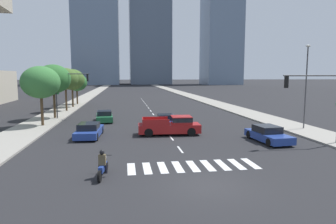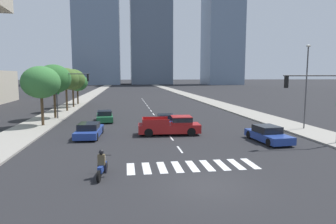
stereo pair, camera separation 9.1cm
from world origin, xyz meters
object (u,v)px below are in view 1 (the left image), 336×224
(traffic_signal_near, at_px, (318,93))
(street_tree_nearest, at_px, (41,82))
(sedan_blue_3, at_px, (268,134))
(traffic_signal_far, at_px, (69,86))
(motorcycle_lead, at_px, (103,166))
(street_tree_third, at_px, (65,79))
(street_lamp_east, at_px, (306,81))
(sedan_blue_1, at_px, (89,131))
(street_tree_fourth, at_px, (72,80))
(street_tree_second, at_px, (53,79))
(sedan_green_0, at_px, (104,116))
(pickup_truck, at_px, (172,126))
(street_tree_fifth, at_px, (77,82))
(sedan_blue_2, at_px, (166,121))

(traffic_signal_near, distance_m, street_tree_nearest, 25.76)
(sedan_blue_3, xyz_separation_m, traffic_signal_far, (-18.03, 15.10, 3.50))
(motorcycle_lead, relative_size, street_tree_third, 0.34)
(street_lamp_east, bearing_deg, sedan_blue_1, -178.58)
(street_lamp_east, distance_m, street_tree_fourth, 35.54)
(sedan_blue_1, height_order, street_tree_second, street_tree_second)
(street_tree_second, height_order, street_tree_fourth, street_tree_second)
(sedan_green_0, bearing_deg, traffic_signal_far, 56.38)
(pickup_truck, xyz_separation_m, street_tree_fifth, (-12.71, 29.57, 3.28))
(street_tree_second, bearing_deg, street_tree_fifth, 90.00)
(sedan_blue_3, distance_m, street_lamp_east, 8.58)
(motorcycle_lead, height_order, street_tree_fifth, street_tree_fifth)
(traffic_signal_near, bearing_deg, street_tree_second, -37.20)
(motorcycle_lead, xyz_separation_m, street_tree_third, (-7.30, 29.85, 4.23))
(pickup_truck, bearing_deg, street_tree_third, 126.49)
(street_tree_third, bearing_deg, street_tree_fourth, 90.00)
(sedan_blue_3, distance_m, street_tree_second, 25.70)
(sedan_blue_2, bearing_deg, street_tree_third, -139.80)
(sedan_blue_1, xyz_separation_m, traffic_signal_far, (-3.55, 11.15, 3.51))
(traffic_signal_near, relative_size, street_tree_fifth, 1.00)
(street_tree_fifth, bearing_deg, street_tree_fourth, -90.00)
(street_tree_nearest, bearing_deg, traffic_signal_far, 69.65)
(street_tree_fifth, bearing_deg, traffic_signal_far, -84.22)
(sedan_blue_2, relative_size, street_tree_fourth, 0.68)
(traffic_signal_near, height_order, street_tree_third, street_tree_third)
(street_tree_second, relative_size, street_tree_third, 1.04)
(pickup_truck, xyz_separation_m, traffic_signal_far, (-10.84, 11.11, 3.27))
(pickup_truck, bearing_deg, street_tree_fifth, 116.24)
(sedan_blue_1, height_order, traffic_signal_far, traffic_signal_far)
(pickup_truck, bearing_deg, traffic_signal_near, -26.21)
(traffic_signal_far, height_order, street_tree_third, street_tree_third)
(street_tree_second, relative_size, street_tree_fifth, 1.17)
(pickup_truck, bearing_deg, street_tree_nearest, 157.45)
(traffic_signal_far, height_order, street_tree_second, street_tree_second)
(pickup_truck, xyz_separation_m, street_tree_nearest, (-12.71, 6.07, 3.80))
(sedan_blue_1, bearing_deg, pickup_truck, -85.94)
(sedan_blue_1, bearing_deg, traffic_signal_near, -104.19)
(traffic_signal_far, height_order, street_lamp_east, street_lamp_east)
(street_tree_fifth, bearing_deg, street_lamp_east, -48.33)
(motorcycle_lead, distance_m, sedan_blue_2, 15.82)
(motorcycle_lead, relative_size, street_lamp_east, 0.27)
(sedan_blue_2, bearing_deg, sedan_green_0, -124.51)
(street_tree_fifth, bearing_deg, traffic_signal_near, -56.99)
(sedan_blue_1, distance_m, street_tree_second, 13.63)
(sedan_green_0, distance_m, street_tree_second, 8.07)
(sedan_blue_3, bearing_deg, street_tree_third, -144.12)
(sedan_blue_1, height_order, sedan_blue_3, sedan_blue_3)
(pickup_truck, xyz_separation_m, street_lamp_east, (13.19, 0.46, 3.98))
(traffic_signal_near, relative_size, street_tree_third, 0.88)
(sedan_blue_2, bearing_deg, sedan_blue_1, -60.25)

